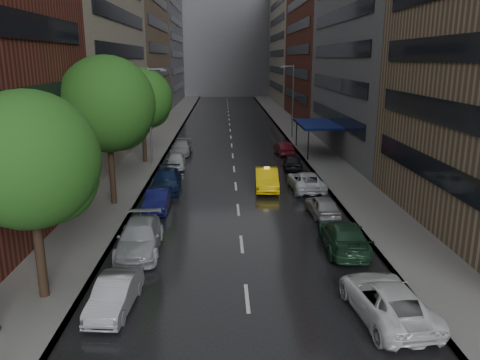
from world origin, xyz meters
name	(u,v)px	position (x,y,z in m)	size (l,w,h in m)	color
ground	(253,356)	(0.00, 0.00, 0.00)	(220.00, 220.00, 0.00)	gray
road	(230,132)	(0.00, 50.00, 0.01)	(14.00, 140.00, 0.01)	black
sidewalk_left	(165,132)	(-9.00, 50.00, 0.07)	(4.00, 140.00, 0.15)	gray
sidewalk_right	(295,131)	(9.00, 50.00, 0.07)	(4.00, 140.00, 0.15)	gray
buildings_left	(126,15)	(-15.00, 58.79, 15.99)	(8.00, 108.00, 38.00)	maroon
buildings_right	(333,22)	(15.00, 56.70, 15.03)	(8.05, 109.10, 36.00)	#937A5B
building_far	(226,35)	(0.00, 118.00, 16.00)	(40.00, 14.00, 32.00)	slate
tree_near	(29,160)	(-8.60, 4.27, 6.03)	(5.53, 5.53, 8.82)	#382619
tree_mid	(107,104)	(-8.60, 17.39, 6.96)	(6.38, 6.38, 10.17)	#382619
tree_far	(142,98)	(-8.60, 30.87, 6.24)	(5.72, 5.72, 9.12)	#382619
taxi	(267,179)	(2.38, 21.12, 0.81)	(1.72, 4.93, 1.62)	yellow
parked_cars_left	(164,187)	(-5.40, 19.41, 0.73)	(2.42, 36.44, 1.56)	#97979C
parked_cars_right	(320,202)	(5.40, 15.24, 0.73)	(3.00, 37.13, 1.54)	white
street_lamp_left	(151,114)	(-7.72, 30.00, 4.89)	(1.74, 0.22, 9.00)	gray
street_lamp_right	(292,100)	(7.72, 45.00, 4.89)	(1.74, 0.22, 9.00)	gray
awning	(317,124)	(8.98, 35.00, 3.13)	(4.00, 8.00, 3.12)	navy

